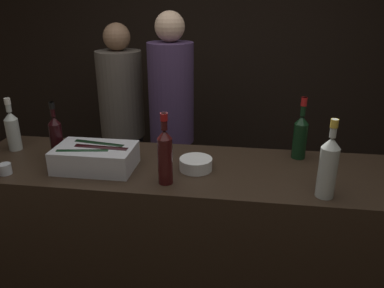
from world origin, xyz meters
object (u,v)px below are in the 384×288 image
Objects in this scene: candle_votive at (5,169)px; red_wine_bottle_burgundy at (300,135)px; rose_wine_bottle at (328,166)px; red_wine_bottle_tall at (165,154)px; bowl_white at (196,164)px; person_blond_tee at (172,118)px; person_in_hoodie at (122,115)px; red_wine_bottle_black_foil at (56,136)px; ice_bin_with_bottles at (96,156)px; white_wine_bottle at (12,129)px.

candle_votive is 0.18× the size of red_wine_bottle_burgundy.
red_wine_bottle_tall is (-0.74, 0.03, -0.00)m from rose_wine_bottle.
bowl_white is 2.70× the size of candle_votive.
person_blond_tee is at bearing 143.56° from red_wine_bottle_burgundy.
red_wine_bottle_black_foil is at bearing -125.49° from person_in_hoodie.
red_wine_bottle_tall is (0.83, 0.02, 0.12)m from candle_votive.
ice_bin_with_bottles is at bearing -164.59° from red_wine_bottle_burgundy.
person_blond_tee reaches higher than person_in_hoodie.
white_wine_bottle reaches higher than bowl_white.
ice_bin_with_bottles is 0.46m from candle_votive.
red_wine_bottle_burgundy reaches higher than red_wine_bottle_black_foil.
white_wine_bottle is at bearing 173.50° from bowl_white.
red_wine_bottle_burgundy is (1.08, 0.30, 0.07)m from ice_bin_with_bottles.
candle_votive is 0.18× the size of red_wine_bottle_tall.
red_wine_bottle_black_foil is at bearing -171.57° from red_wine_bottle_burgundy.
white_wine_bottle is (-1.65, -0.11, -0.01)m from red_wine_bottle_burgundy.
bowl_white is 0.10× the size of person_in_hoodie.
ice_bin_with_bottles is at bearing 17.02° from candle_votive.
person_blond_tee is (-0.30, 0.87, -0.03)m from bowl_white.
bowl_white is 0.55× the size of white_wine_bottle.
red_wine_bottle_burgundy is 1.35m from red_wine_bottle_black_foil.
red_wine_bottle_black_foil is 0.69m from red_wine_bottle_tall.
ice_bin_with_bottles is 1.15m from rose_wine_bottle.
person_blond_tee is at bearing -58.97° from person_in_hoodie.
person_blond_tee is at bearing 130.80° from rose_wine_bottle.
ice_bin_with_bottles is 1.26× the size of red_wine_bottle_black_foil.
person_in_hoodie is at bearing 147.27° from red_wine_bottle_burgundy.
person_in_hoodie is at bearing 116.85° from red_wine_bottle_tall.
bowl_white is 0.49× the size of red_wine_bottle_burgundy.
red_wine_bottle_tall reaches higher than ice_bin_with_bottles.
white_wine_bottle reaches higher than ice_bin_with_bottles.
bowl_white is at bearing -2.92° from red_wine_bottle_black_foil.
red_wine_bottle_black_foil is (0.17, 0.23, 0.10)m from candle_votive.
rose_wine_bottle reaches higher than red_wine_bottle_burgundy.
red_wine_bottle_burgundy is 0.95× the size of rose_wine_bottle.
red_wine_bottle_tall is at bearing -16.83° from white_wine_bottle.
white_wine_bottle is (-1.72, 0.32, -0.02)m from rose_wine_bottle.
red_wine_bottle_black_foil is 0.19× the size of person_blond_tee.
ice_bin_with_bottles is 0.25× the size of person_in_hoodie.
person_in_hoodie is (0.34, 0.95, -0.19)m from white_wine_bottle.
bowl_white is 0.61m from red_wine_bottle_burgundy.
person_blond_tee is at bearing 109.06° from bowl_white.
red_wine_bottle_tall is at bearing 1.54° from candle_votive.
white_wine_bottle is (-0.97, 0.29, -0.02)m from red_wine_bottle_tall.
candle_votive is 0.04× the size of person_blond_tee.
rose_wine_bottle reaches higher than white_wine_bottle.
red_wine_bottle_burgundy is 0.20× the size of person_blond_tee.
white_wine_bottle is 1.10m from person_blond_tee.
rose_wine_bottle is (1.40, -0.24, 0.02)m from red_wine_bottle_black_foil.
red_wine_bottle_burgundy is at bearing 15.88° from candle_votive.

